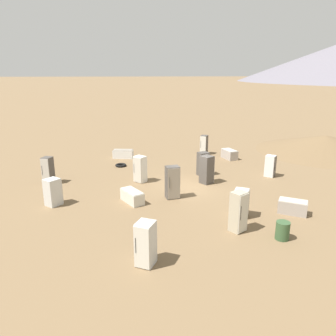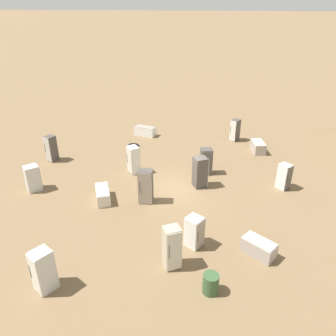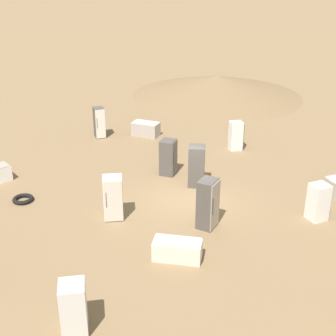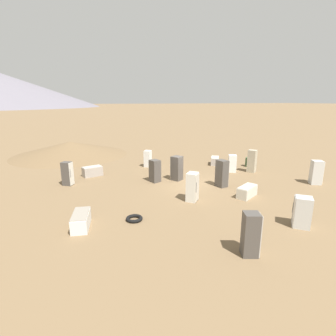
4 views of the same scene
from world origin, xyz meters
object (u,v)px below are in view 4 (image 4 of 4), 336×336
Objects in this scene: discarded_fridge_1 at (302,212)px; discarded_fridge_0 at (316,172)px; discarded_fridge_10 at (155,171)px; discarded_fridge_6 at (251,234)px; discarded_fridge_8 at (252,161)px; discarded_fridge_7 at (232,163)px; discarded_fridge_13 at (81,220)px; discarded_fridge_2 at (247,191)px; discarded_fridge_4 at (215,161)px; discarded_fridge_12 at (148,159)px; discarded_fridge_14 at (177,168)px; discarded_fridge_3 at (222,173)px; discarded_fridge_5 at (92,171)px; discarded_fridge_9 at (68,174)px; rusty_barrel at (249,162)px; scrap_tire at (134,219)px; discarded_fridge_11 at (192,187)px.

discarded_fridge_0 is at bearing -11.88° from discarded_fridge_1.
discarded_fridge_10 is at bearing -85.47° from discarded_fridge_0.
discarded_fridge_8 reaches higher than discarded_fridge_6.
discarded_fridge_7 is at bearing -115.54° from discarded_fridge_0.
discarded_fridge_10 is 0.93× the size of discarded_fridge_13.
discarded_fridge_4 is at bearing -45.34° from discarded_fridge_2.
discarded_fridge_7 is at bearing 74.20° from discarded_fridge_10.
discarded_fridge_12 is 0.82× the size of discarded_fridge_14.
discarded_fridge_3 is (-0.41, 2.35, 0.61)m from discarded_fridge_2.
discarded_fridge_5 is 5.38m from discarded_fridge_10.
discarded_fridge_3 reaches higher than discarded_fridge_10.
discarded_fridge_3 is at bearing -78.12° from discarded_fridge_0.
discarded_fridge_0 is 17.99m from discarded_fridge_9.
discarded_fridge_7 is 2.72m from rusty_barrel.
discarded_fridge_0 is at bearing 46.73° from discarded_fridge_5.
discarded_fridge_1 is at bearing 75.01° from discarded_fridge_9.
discarded_fridge_6 is at bearing -52.66° from scrap_tire.
discarded_fridge_2 is at bearing -58.31° from discarded_fridge_0.
discarded_fridge_11 is at bearing 80.86° from discarded_fridge_9.
discarded_fridge_0 reaches higher than discarded_fridge_7.
discarded_fridge_0 is 16.42m from discarded_fridge_13.
discarded_fridge_1 is (-6.44, -4.76, -0.11)m from discarded_fridge_0.
discarded_fridge_4 is at bearing 170.81° from discarded_fridge_8.
discarded_fridge_8 is (12.81, -3.51, 0.56)m from discarded_fridge_5.
scrap_tire is (-11.55, -5.60, -0.87)m from discarded_fridge_8.
rusty_barrel is at bearing 120.97° from discarded_fridge_9.
discarded_fridge_7 is 0.81× the size of discarded_fridge_13.
discarded_fridge_9 is at bearing -122.48° from discarded_fridge_10.
discarded_fridge_7 is at bearing 5.16° from discarded_fridge_12.
discarded_fridge_12 is (0.27, 15.15, -0.13)m from discarded_fridge_6.
discarded_fridge_0 reaches higher than discarded_fridge_12.
discarded_fridge_5 reaches higher than discarded_fridge_4.
scrap_tire is at bearing -70.59° from discarded_fridge_12.
discarded_fridge_5 is at bearing -146.39° from discarded_fridge_10.
discarded_fridge_1 is 0.84× the size of discarded_fridge_13.
discarded_fridge_11 reaches higher than discarded_fridge_5.
discarded_fridge_0 is at bearing 140.98° from discarded_fridge_6.
discarded_fridge_6 is 0.93× the size of discarded_fridge_8.
discarded_fridge_10 is (-8.54, 0.26, -0.12)m from discarded_fridge_8.
discarded_fridge_9 is (-1.85, -1.79, 0.46)m from discarded_fridge_5.
discarded_fridge_4 is 3.83m from discarded_fridge_8.
discarded_fridge_10 is 0.90× the size of discarded_fridge_14.
discarded_fridge_4 is 15.17m from discarded_fridge_6.
discarded_fridge_14 is at bearing -146.10° from discarded_fridge_11.
discarded_fridge_2 is 12.07m from discarded_fridge_5.
discarded_fridge_9 is at bearing 135.50° from discarded_fridge_14.
discarded_fridge_9 is (-10.48, 10.85, 0.09)m from discarded_fridge_1.
discarded_fridge_3 is 10.27m from discarded_fridge_5.
discarded_fridge_1 is at bearing 78.94° from discarded_fridge_11.
discarded_fridge_6 is 1.01× the size of discarded_fridge_11.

